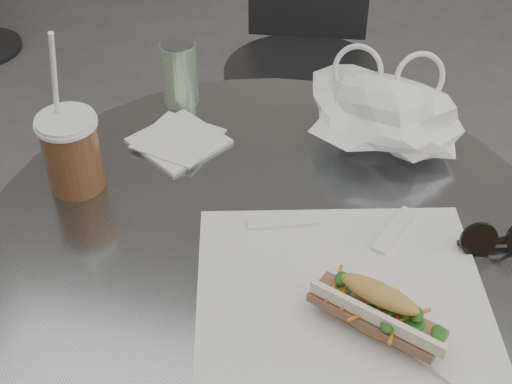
% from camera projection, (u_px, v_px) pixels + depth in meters
% --- Properties ---
extents(cafe_table, '(0.76, 0.76, 0.74)m').
position_uv_depth(cafe_table, '(267.00, 359.00, 1.11)').
color(cafe_table, slate).
rests_on(cafe_table, ground).
extents(chair_far, '(0.39, 0.41, 0.74)m').
position_uv_depth(chair_far, '(301.00, 109.00, 1.87)').
color(chair_far, '#2E2E30').
rests_on(chair_far, ground).
extents(sandwich_paper, '(0.41, 0.40, 0.00)m').
position_uv_depth(sandwich_paper, '(343.00, 302.00, 0.83)').
color(sandwich_paper, white).
rests_on(sandwich_paper, cafe_table).
extents(banh_mi, '(0.20, 0.14, 0.06)m').
position_uv_depth(banh_mi, '(377.00, 311.00, 0.78)').
color(banh_mi, '#B88B45').
rests_on(banh_mi, sandwich_paper).
extents(iced_coffee, '(0.08, 0.08, 0.24)m').
position_uv_depth(iced_coffee, '(72.00, 151.00, 0.96)').
color(iced_coffee, brown).
rests_on(iced_coffee, cafe_table).
extents(sunglasses, '(0.11, 0.05, 0.05)m').
position_uv_depth(sunglasses, '(500.00, 240.00, 0.89)').
color(sunglasses, black).
rests_on(sunglasses, cafe_table).
extents(plastic_bag, '(0.23, 0.19, 0.11)m').
position_uv_depth(plastic_bag, '(382.00, 115.00, 1.04)').
color(plastic_bag, white).
rests_on(plastic_bag, cafe_table).
extents(napkin_stack, '(0.16, 0.16, 0.01)m').
position_uv_depth(napkin_stack, '(179.00, 140.00, 1.07)').
color(napkin_stack, white).
rests_on(napkin_stack, cafe_table).
extents(drink_can, '(0.06, 0.06, 0.11)m').
position_uv_depth(drink_can, '(180.00, 73.00, 1.13)').
color(drink_can, '#57894F').
rests_on(drink_can, cafe_table).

